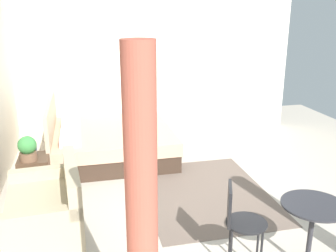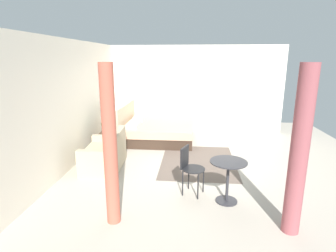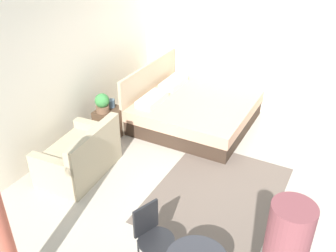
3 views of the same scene
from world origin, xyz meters
The scene contains 10 objects.
ground_plane centered at (0.00, 0.00, -0.01)m, with size 8.68×8.65×0.02m, color #B2A899.
wall_back centered at (0.00, 2.82, 1.41)m, with size 8.68×0.12×2.82m, color silver.
wall_right centered at (2.84, 0.00, 1.41)m, with size 0.12×5.65×2.82m, color silver.
area_rug centered at (-0.02, -0.08, 0.00)m, with size 2.25×1.74×0.01m, color #66564C.
bed centered at (1.70, 1.14, 0.28)m, with size 2.05×2.06×1.06m.
couch centered at (-0.54, 2.02, 0.29)m, with size 1.30×0.90×0.83m.
nightstand centered at (0.59, 2.27, 0.26)m, with size 0.49×0.42×0.53m.
potted_plant centered at (0.49, 2.32, 0.70)m, with size 0.25×0.25×0.35m.
vase centered at (0.71, 2.29, 0.60)m, with size 0.13×0.13×0.14m.
cafe_chair_near_window centered at (-1.59, 0.12, 0.55)m, with size 0.53×0.53×0.88m.
Camera 3 is at (-4.15, -1.46, 3.68)m, focal length 40.34 mm.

